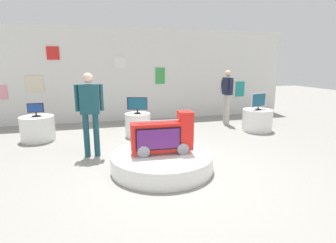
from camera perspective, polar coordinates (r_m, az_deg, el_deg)
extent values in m
plane|color=gray|center=(4.96, 1.39, -10.53)|extent=(30.00, 30.00, 0.00)
cube|color=silver|center=(9.17, -6.77, 9.76)|extent=(10.82, 0.10, 3.03)
cube|color=gray|center=(10.15, 12.48, 7.35)|extent=(0.48, 0.02, 0.43)
cube|color=pink|center=(9.48, -32.08, 5.26)|extent=(0.39, 0.02, 0.42)
cube|color=beige|center=(9.22, -26.46, 7.14)|extent=(0.51, 0.02, 0.51)
cube|color=red|center=(9.10, -23.27, 13.20)|extent=(0.36, 0.02, 0.39)
cube|color=green|center=(9.25, -1.66, 9.67)|extent=(0.32, 0.02, 0.54)
cube|color=teal|center=(10.41, 15.04, 6.67)|extent=(0.35, 0.02, 0.55)
cube|color=white|center=(9.04, -10.13, 12.18)|extent=(0.34, 0.02, 0.32)
cube|color=orange|center=(10.13, 12.34, 7.85)|extent=(0.41, 0.02, 0.32)
cylinder|color=white|center=(5.00, -1.28, -8.47)|extent=(1.87, 1.87, 0.31)
cylinder|color=gray|center=(4.86, -5.44, -5.88)|extent=(0.23, 0.35, 0.22)
cylinder|color=gray|center=(4.99, 2.74, -5.35)|extent=(0.23, 0.35, 0.22)
cube|color=red|center=(4.85, -1.31, -3.19)|extent=(1.12, 0.33, 0.52)
cube|color=red|center=(4.86, 3.69, 1.09)|extent=(0.26, 0.30, 0.18)
cube|color=black|center=(4.69, -2.01, -3.76)|extent=(0.80, 0.04, 0.39)
cube|color=#561E6B|center=(4.69, -2.01, -3.76)|extent=(0.76, 0.05, 0.35)
cube|color=#B2B2B7|center=(4.78, -1.33, 0.15)|extent=(0.89, 0.06, 0.02)
cylinder|color=white|center=(7.52, -25.95, -1.32)|extent=(0.82, 0.82, 0.62)
cylinder|color=black|center=(7.46, -26.18, 1.06)|extent=(0.20, 0.20, 0.02)
cylinder|color=black|center=(7.45, -26.22, 1.45)|extent=(0.04, 0.04, 0.08)
cube|color=black|center=(7.43, -26.33, 2.63)|extent=(0.38, 0.05, 0.23)
cube|color=navy|center=(7.41, -26.38, 2.60)|extent=(0.35, 0.03, 0.21)
cylinder|color=white|center=(8.15, 18.42, 0.30)|extent=(0.84, 0.84, 0.62)
cylinder|color=black|center=(8.09, 18.58, 2.50)|extent=(0.17, 0.17, 0.02)
cylinder|color=black|center=(8.09, 18.60, 2.79)|extent=(0.04, 0.04, 0.06)
cube|color=silver|center=(8.06, 18.71, 4.36)|extent=(0.58, 0.23, 0.39)
cube|color=navy|center=(8.03, 18.74, 4.34)|extent=(0.52, 0.19, 0.35)
cylinder|color=white|center=(7.20, -6.44, -0.69)|extent=(0.67, 0.67, 0.62)
cylinder|color=black|center=(7.13, -6.50, 1.80)|extent=(0.16, 0.16, 0.02)
cylinder|color=black|center=(7.12, -6.51, 2.21)|extent=(0.04, 0.04, 0.08)
cube|color=black|center=(7.09, -6.55, 3.84)|extent=(0.52, 0.19, 0.33)
cube|color=navy|center=(7.07, -6.48, 3.81)|extent=(0.47, 0.15, 0.29)
cylinder|color=#194751|center=(5.81, -14.96, -2.76)|extent=(0.12, 0.12, 0.91)
cylinder|color=#194751|center=(5.82, -16.93, -2.85)|extent=(0.12, 0.12, 0.91)
cube|color=#194751|center=(5.67, -16.40, 4.57)|extent=(0.39, 0.22, 0.60)
sphere|color=beige|center=(5.63, -16.67, 8.89)|extent=(0.20, 0.20, 0.20)
cylinder|color=#194751|center=(5.65, -13.98, 4.99)|extent=(0.08, 0.08, 0.54)
cylinder|color=#194751|center=(5.68, -18.84, 4.74)|extent=(0.08, 0.08, 0.54)
cylinder|color=#B2ADA3|center=(8.82, 12.06, 2.65)|extent=(0.12, 0.12, 0.95)
cylinder|color=#B2ADA3|center=(8.63, 12.57, 2.42)|extent=(0.12, 0.12, 0.95)
cube|color=#1E233F|center=(8.63, 12.54, 7.35)|extent=(0.22, 0.39, 0.52)
sphere|color=beige|center=(8.61, 12.67, 9.95)|extent=(0.20, 0.20, 0.20)
cylinder|color=#1E233F|center=(8.85, 11.93, 7.67)|extent=(0.08, 0.08, 0.47)
cylinder|color=#1E233F|center=(8.41, 13.19, 7.37)|extent=(0.08, 0.08, 0.47)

